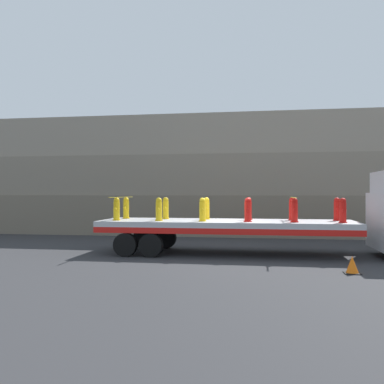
# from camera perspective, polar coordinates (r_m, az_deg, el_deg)

# --- Properties ---
(ground_plane) EXTENTS (120.00, 120.00, 0.00)m
(ground_plane) POSITION_cam_1_polar(r_m,az_deg,el_deg) (15.66, 4.58, -8.24)
(ground_plane) COLOR #2D2D30
(rock_cliff) EXTENTS (60.00, 3.30, 6.27)m
(rock_cliff) POSITION_cam_1_polar(r_m,az_deg,el_deg) (22.78, 6.04, 2.20)
(rock_cliff) COLOR #706656
(rock_cliff) RESTS_ON ground_plane
(flatbed_trailer) EXTENTS (9.09, 2.63, 1.21)m
(flatbed_trailer) POSITION_cam_1_polar(r_m,az_deg,el_deg) (15.59, 3.00, -4.57)
(flatbed_trailer) COLOR #B2B2B7
(flatbed_trailer) RESTS_ON ground_plane
(fire_hydrant_yellow_near_0) EXTENTS (0.28, 0.44, 0.83)m
(fire_hydrant_yellow_near_0) POSITION_cam_1_polar(r_m,az_deg,el_deg) (15.78, -10.03, -2.28)
(fire_hydrant_yellow_near_0) COLOR gold
(fire_hydrant_yellow_near_0) RESTS_ON flatbed_trailer
(fire_hydrant_yellow_far_0) EXTENTS (0.28, 0.44, 0.83)m
(fire_hydrant_yellow_far_0) POSITION_cam_1_polar(r_m,az_deg,el_deg) (16.84, -8.78, -2.14)
(fire_hydrant_yellow_far_0) COLOR gold
(fire_hydrant_yellow_far_0) RESTS_ON flatbed_trailer
(fire_hydrant_yellow_near_1) EXTENTS (0.28, 0.44, 0.83)m
(fire_hydrant_yellow_near_1) POSITION_cam_1_polar(r_m,az_deg,el_deg) (15.34, -4.44, -2.34)
(fire_hydrant_yellow_near_1) COLOR gold
(fire_hydrant_yellow_near_1) RESTS_ON flatbed_trailer
(fire_hydrant_yellow_far_1) EXTENTS (0.28, 0.44, 0.83)m
(fire_hydrant_yellow_far_1) POSITION_cam_1_polar(r_m,az_deg,el_deg) (16.42, -3.53, -2.20)
(fire_hydrant_yellow_far_1) COLOR gold
(fire_hydrant_yellow_far_1) RESTS_ON flatbed_trailer
(fire_hydrant_yellow_near_2) EXTENTS (0.28, 0.44, 0.83)m
(fire_hydrant_yellow_near_2) POSITION_cam_1_polar(r_m,az_deg,el_deg) (15.05, 1.41, -2.38)
(fire_hydrant_yellow_near_2) COLOR gold
(fire_hydrant_yellow_near_2) RESTS_ON flatbed_trailer
(fire_hydrant_yellow_far_2) EXTENTS (0.28, 0.44, 0.83)m
(fire_hydrant_yellow_far_2) POSITION_cam_1_polar(r_m,az_deg,el_deg) (16.15, 1.95, -2.23)
(fire_hydrant_yellow_far_2) COLOR gold
(fire_hydrant_yellow_far_2) RESTS_ON flatbed_trailer
(fire_hydrant_red_near_3) EXTENTS (0.28, 0.44, 0.83)m
(fire_hydrant_red_near_3) POSITION_cam_1_polar(r_m,az_deg,el_deg) (14.91, 7.44, -2.40)
(fire_hydrant_red_near_3) COLOR red
(fire_hydrant_red_near_3) RESTS_ON flatbed_trailer
(fire_hydrant_red_far_3) EXTENTS (0.28, 0.44, 0.83)m
(fire_hydrant_red_far_3) POSITION_cam_1_polar(r_m,az_deg,el_deg) (16.03, 7.56, -2.25)
(fire_hydrant_red_far_3) COLOR red
(fire_hydrant_red_far_3) RESTS_ON flatbed_trailer
(fire_hydrant_red_near_4) EXTENTS (0.28, 0.44, 0.83)m
(fire_hydrant_red_near_4) POSITION_cam_1_polar(r_m,az_deg,el_deg) (14.95, 13.50, -2.40)
(fire_hydrant_red_near_4) COLOR red
(fire_hydrant_red_near_4) RESTS_ON flatbed_trailer
(fire_hydrant_red_far_4) EXTENTS (0.28, 0.44, 0.83)m
(fire_hydrant_red_far_4) POSITION_cam_1_polar(r_m,az_deg,el_deg) (16.06, 13.20, -2.24)
(fire_hydrant_red_far_4) COLOR red
(fire_hydrant_red_far_4) RESTS_ON flatbed_trailer
(fire_hydrant_red_near_5) EXTENTS (0.28, 0.44, 0.83)m
(fire_hydrant_red_near_5) POSITION_cam_1_polar(r_m,az_deg,el_deg) (15.15, 19.47, -2.36)
(fire_hydrant_red_near_5) COLOR red
(fire_hydrant_red_near_5) RESTS_ON flatbed_trailer
(fire_hydrant_red_far_5) EXTENTS (0.28, 0.44, 0.83)m
(fire_hydrant_red_far_5) POSITION_cam_1_polar(r_m,az_deg,el_deg) (16.25, 18.76, -2.21)
(fire_hydrant_red_far_5) COLOR red
(fire_hydrant_red_far_5) RESTS_ON flatbed_trailer
(cargo_strap_rear) EXTENTS (0.05, 2.73, 0.01)m
(cargo_strap_rear) POSITION_cam_1_polar(r_m,az_deg,el_deg) (16.30, -9.38, -0.68)
(cargo_strap_rear) COLOR yellow
(cargo_strap_rear) RESTS_ON fire_hydrant_yellow_near_0
(cargo_strap_middle) EXTENTS (0.05, 2.73, 0.01)m
(cargo_strap_middle) POSITION_cam_1_polar(r_m,az_deg,el_deg) (15.50, 13.34, -0.71)
(cargo_strap_middle) COLOR yellow
(cargo_strap_middle) RESTS_ON fire_hydrant_red_near_4
(traffic_cone) EXTENTS (0.43, 0.43, 0.48)m
(traffic_cone) POSITION_cam_1_polar(r_m,az_deg,el_deg) (12.63, 20.58, -9.11)
(traffic_cone) COLOR black
(traffic_cone) RESTS_ON ground_plane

